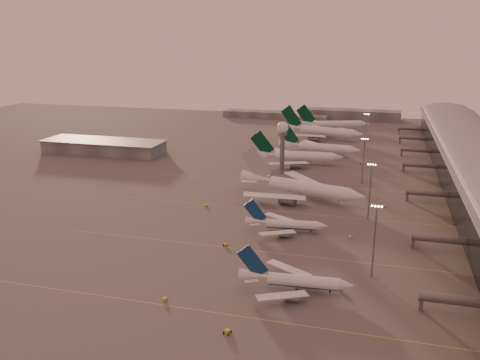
# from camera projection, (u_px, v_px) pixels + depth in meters

# --- Properties ---
(ground) EXTENTS (700.00, 700.00, 0.00)m
(ground) POSITION_uv_depth(u_px,v_px,m) (203.00, 256.00, 179.87)
(ground) COLOR #595656
(ground) RESTS_ON ground
(taxiway_markings) EXTENTS (180.00, 185.25, 0.02)m
(taxiway_markings) POSITION_uv_depth(u_px,v_px,m) (310.00, 213.00, 224.04)
(taxiway_markings) COLOR gold
(taxiway_markings) RESTS_ON ground
(hangar) EXTENTS (82.00, 27.00, 8.50)m
(hangar) POSITION_uv_depth(u_px,v_px,m) (104.00, 146.00, 339.43)
(hangar) COLOR #5C5E63
(hangar) RESTS_ON ground
(radar_tower) EXTENTS (6.40, 6.40, 31.10)m
(radar_tower) POSITION_uv_depth(u_px,v_px,m) (283.00, 137.00, 284.11)
(radar_tower) COLOR slate
(radar_tower) RESTS_ON ground
(mast_a) EXTENTS (3.60, 0.56, 25.00)m
(mast_a) POSITION_uv_depth(u_px,v_px,m) (374.00, 237.00, 161.17)
(mast_a) COLOR slate
(mast_a) RESTS_ON ground
(mast_b) EXTENTS (3.60, 0.56, 25.00)m
(mast_b) POSITION_uv_depth(u_px,v_px,m) (370.00, 188.00, 212.93)
(mast_b) COLOR slate
(mast_b) RESTS_ON ground
(mast_c) EXTENTS (3.60, 0.56, 25.00)m
(mast_c) POSITION_uv_depth(u_px,v_px,m) (363.00, 158.00, 265.20)
(mast_c) COLOR slate
(mast_c) RESTS_ON ground
(mast_d) EXTENTS (3.60, 0.56, 25.00)m
(mast_d) POSITION_uv_depth(u_px,v_px,m) (366.00, 129.00, 349.14)
(mast_d) COLOR slate
(mast_d) RESTS_ON ground
(distant_horizon) EXTENTS (165.00, 37.50, 9.00)m
(distant_horizon) POSITION_uv_depth(u_px,v_px,m) (321.00, 115.00, 479.53)
(distant_horizon) COLOR #5C5E63
(distant_horizon) RESTS_ON ground
(narrowbody_near) EXTENTS (35.71, 28.44, 13.95)m
(narrowbody_near) POSITION_uv_depth(u_px,v_px,m) (295.00, 282.00, 154.88)
(narrowbody_near) COLOR white
(narrowbody_near) RESTS_ON ground
(narrowbody_mid) EXTENTS (33.43, 26.56, 13.08)m
(narrowbody_mid) POSITION_uv_depth(u_px,v_px,m) (286.00, 225.00, 202.10)
(narrowbody_mid) COLOR white
(narrowbody_mid) RESTS_ON ground
(widebody_white) EXTENTS (63.45, 50.14, 22.91)m
(widebody_white) POSITION_uv_depth(u_px,v_px,m) (301.00, 190.00, 244.05)
(widebody_white) COLOR white
(widebody_white) RESTS_ON ground
(greentail_a) EXTENTS (56.27, 45.15, 20.51)m
(greentail_a) POSITION_uv_depth(u_px,v_px,m) (297.00, 158.00, 309.01)
(greentail_a) COLOR white
(greentail_a) RESTS_ON ground
(greentail_b) EXTENTS (55.16, 44.34, 20.06)m
(greentail_b) POSITION_uv_depth(u_px,v_px,m) (319.00, 149.00, 334.22)
(greentail_b) COLOR white
(greentail_b) RESTS_ON ground
(greentail_c) EXTENTS (65.00, 51.87, 24.05)m
(greentail_c) POSITION_uv_depth(u_px,v_px,m) (321.00, 133.00, 386.87)
(greentail_c) COLOR white
(greentail_c) RESTS_ON ground
(greentail_d) EXTENTS (58.93, 46.83, 22.17)m
(greentail_d) POSITION_uv_depth(u_px,v_px,m) (333.00, 126.00, 418.93)
(greentail_d) COLOR white
(greentail_d) RESTS_ON ground
(gsv_truck_a) EXTENTS (5.13, 2.23, 2.02)m
(gsv_truck_a) POSITION_uv_depth(u_px,v_px,m) (166.00, 298.00, 149.42)
(gsv_truck_a) COLOR yellow
(gsv_truck_a) RESTS_ON ground
(gsv_tug_near) EXTENTS (3.16, 4.28, 1.10)m
(gsv_tug_near) POSITION_uv_depth(u_px,v_px,m) (227.00, 332.00, 132.96)
(gsv_tug_near) COLOR yellow
(gsv_tug_near) RESTS_ON ground
(gsv_catering_a) EXTENTS (5.72, 3.63, 4.34)m
(gsv_catering_a) POSITION_uv_depth(u_px,v_px,m) (340.00, 284.00, 155.52)
(gsv_catering_a) COLOR silver
(gsv_catering_a) RESTS_ON ground
(gsv_tug_mid) EXTENTS (3.30, 3.86, 0.95)m
(gsv_tug_mid) POSITION_uv_depth(u_px,v_px,m) (225.00, 245.00, 188.78)
(gsv_tug_mid) COLOR yellow
(gsv_tug_mid) RESTS_ON ground
(gsv_truck_b) EXTENTS (4.96, 2.75, 1.89)m
(gsv_truck_b) POSITION_uv_depth(u_px,v_px,m) (351.00, 236.00, 195.89)
(gsv_truck_b) COLOR silver
(gsv_truck_b) RESTS_ON ground
(gsv_truck_c) EXTENTS (5.26, 3.08, 2.00)m
(gsv_truck_c) POSITION_uv_depth(u_px,v_px,m) (207.00, 204.00, 232.70)
(gsv_truck_c) COLOR yellow
(gsv_truck_c) RESTS_ON ground
(gsv_catering_b) EXTENTS (5.07, 3.24, 3.85)m
(gsv_catering_b) POSITION_uv_depth(u_px,v_px,m) (384.00, 203.00, 231.34)
(gsv_catering_b) COLOR silver
(gsv_catering_b) RESTS_ON ground
(gsv_tug_far) EXTENTS (3.70, 4.37, 1.07)m
(gsv_tug_far) POSITION_uv_depth(u_px,v_px,m) (304.00, 185.00, 264.71)
(gsv_tug_far) COLOR silver
(gsv_tug_far) RESTS_ON ground
(gsv_truck_d) EXTENTS (1.86, 4.80, 1.93)m
(gsv_truck_d) POSITION_uv_depth(u_px,v_px,m) (251.00, 164.00, 306.24)
(gsv_truck_d) COLOR silver
(gsv_truck_d) RESTS_ON ground
(gsv_tug_hangar) EXTENTS (3.53, 2.17, 1.00)m
(gsv_tug_hangar) POSITION_uv_depth(u_px,v_px,m) (361.00, 163.00, 309.78)
(gsv_tug_hangar) COLOR yellow
(gsv_tug_hangar) RESTS_ON ground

